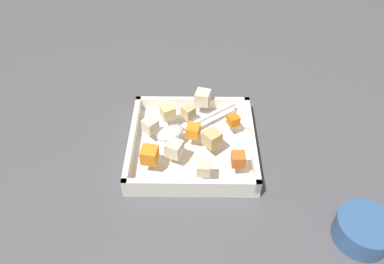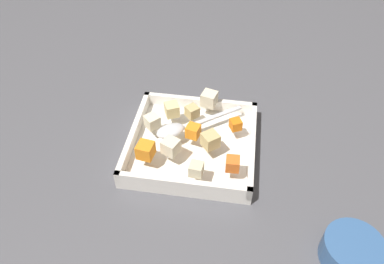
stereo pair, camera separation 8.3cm
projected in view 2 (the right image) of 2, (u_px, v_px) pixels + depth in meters
ground_plane at (189, 144)px, 0.88m from camera, size 4.00×4.00×0.00m
baking_dish at (192, 145)px, 0.86m from camera, size 0.28×0.27×0.05m
carrot_chunk_mid_left at (236, 124)px, 0.84m from camera, size 0.03×0.03×0.02m
carrot_chunk_corner_se at (145, 150)px, 0.78m from camera, size 0.04×0.04×0.03m
carrot_chunk_front_center at (233, 164)px, 0.76m from camera, size 0.03×0.03×0.03m
carrot_chunk_rim_edge at (193, 131)px, 0.83m from camera, size 0.03×0.03×0.03m
potato_chunk_near_spoon at (210, 140)px, 0.80m from camera, size 0.05×0.05×0.03m
potato_chunk_far_right at (192, 111)px, 0.87m from camera, size 0.04×0.04×0.03m
potato_chunk_corner_sw at (152, 123)px, 0.84m from camera, size 0.04×0.04×0.03m
potato_chunk_heap_side at (172, 110)px, 0.88m from camera, size 0.04×0.04×0.03m
potato_chunk_far_left at (196, 169)px, 0.75m from camera, size 0.03×0.03×0.03m
parsnip_chunk_heap_top at (171, 146)px, 0.79m from camera, size 0.04×0.04×0.03m
parsnip_chunk_mid_right at (209, 99)px, 0.90m from camera, size 0.04×0.04×0.03m
serving_spoon at (176, 129)px, 0.84m from camera, size 0.19×0.15×0.02m
small_prep_bowl at (352, 251)px, 0.66m from camera, size 0.11×0.11×0.05m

